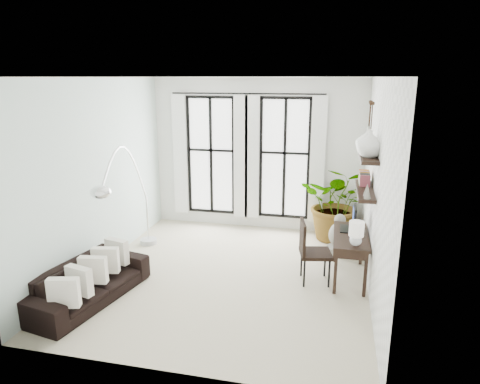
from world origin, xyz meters
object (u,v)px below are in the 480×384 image
(sofa, at_px, (88,282))
(desk, at_px, (351,239))
(arc_lamp, at_px, (125,173))
(plant, at_px, (337,203))
(desk_chair, at_px, (310,248))
(buddha, at_px, (339,237))

(sofa, relative_size, desk, 1.54)
(sofa, xyz_separation_m, arc_lamp, (0.10, 1.16, 1.40))
(plant, relative_size, desk, 1.20)
(sofa, relative_size, desk_chair, 1.93)
(desk_chair, bearing_deg, buddha, 58.76)
(arc_lamp, bearing_deg, desk_chair, 3.20)
(plant, height_order, desk, plant)
(sofa, xyz_separation_m, plant, (3.53, 3.34, 0.48))
(plant, bearing_deg, sofa, -136.54)
(plant, bearing_deg, desk, -83.08)
(plant, height_order, buddha, plant)
(sofa, bearing_deg, arc_lamp, 6.04)
(desk, bearing_deg, desk_chair, -161.49)
(desk, bearing_deg, sofa, -157.68)
(sofa, bearing_deg, desk, -56.65)
(desk, distance_m, desk_chair, 0.67)
(plant, bearing_deg, buddha, -85.61)
(desk, bearing_deg, plant, 96.92)
(desk_chair, relative_size, buddha, 1.33)
(sofa, xyz_separation_m, buddha, (3.58, 2.61, 0.03))
(sofa, distance_m, desk, 4.07)
(plant, relative_size, buddha, 2.00)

